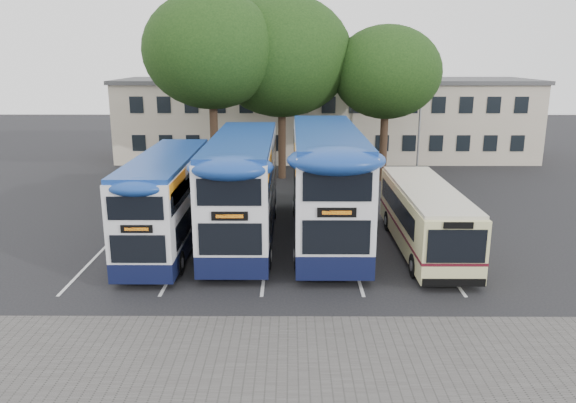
% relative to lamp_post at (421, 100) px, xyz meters
% --- Properties ---
extents(ground, '(120.00, 120.00, 0.00)m').
position_rel_lamp_post_xyz_m(ground, '(-6.00, -19.97, -5.08)').
color(ground, black).
rests_on(ground, ground).
extents(paving_strip, '(40.00, 6.00, 0.01)m').
position_rel_lamp_post_xyz_m(paving_strip, '(-8.00, -24.97, -5.08)').
color(paving_strip, '#595654').
rests_on(paving_strip, ground).
extents(bay_lines, '(14.12, 11.00, 0.01)m').
position_rel_lamp_post_xyz_m(bay_lines, '(-9.75, -14.97, -5.08)').
color(bay_lines, silver).
rests_on(bay_lines, ground).
extents(depot_building, '(32.40, 8.40, 6.20)m').
position_rel_lamp_post_xyz_m(depot_building, '(-6.00, 7.02, -1.93)').
color(depot_building, '#BFB09A').
rests_on(depot_building, ground).
extents(lamp_post, '(0.25, 1.05, 9.06)m').
position_rel_lamp_post_xyz_m(lamp_post, '(0.00, 0.00, 0.00)').
color(lamp_post, gray).
rests_on(lamp_post, ground).
extents(tree_left, '(8.15, 8.15, 11.75)m').
position_rel_lamp_post_xyz_m(tree_left, '(-13.49, -3.65, 3.18)').
color(tree_left, black).
rests_on(tree_left, ground).
extents(tree_mid, '(9.05, 9.05, 11.79)m').
position_rel_lamp_post_xyz_m(tree_mid, '(-9.33, -1.27, 2.85)').
color(tree_mid, black).
rests_on(tree_mid, ground).
extents(tree_right, '(6.87, 6.87, 9.89)m').
position_rel_lamp_post_xyz_m(tree_right, '(-2.72, -2.00, 1.86)').
color(tree_right, black).
rests_on(tree_right, ground).
extents(bus_dd_left, '(2.32, 9.57, 3.98)m').
position_rel_lamp_post_xyz_m(bus_dd_left, '(-13.98, -15.25, -2.89)').
color(bus_dd_left, '#0E1334').
rests_on(bus_dd_left, ground).
extents(bus_dd_mid, '(2.68, 11.07, 4.61)m').
position_rel_lamp_post_xyz_m(bus_dd_mid, '(-10.85, -14.17, -2.54)').
color(bus_dd_mid, '#0E1334').
rests_on(bus_dd_mid, ground).
extents(bus_dd_right, '(2.85, 11.76, 4.90)m').
position_rel_lamp_post_xyz_m(bus_dd_right, '(-7.19, -13.94, -2.38)').
color(bus_dd_right, '#0E1334').
rests_on(bus_dd_right, ground).
extents(bus_single, '(2.33, 9.17, 2.73)m').
position_rel_lamp_post_xyz_m(bus_single, '(-3.11, -15.50, -3.54)').
color(bus_single, beige).
rests_on(bus_single, ground).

